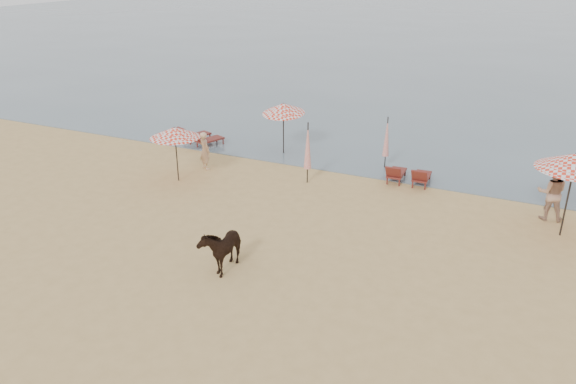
% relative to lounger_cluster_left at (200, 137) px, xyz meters
% --- Properties ---
extents(ground, '(120.00, 120.00, 0.00)m').
position_rel_lounger_cluster_left_xyz_m(ground, '(7.17, -10.76, -0.39)').
color(ground, tan).
rests_on(ground, ground).
extents(sea, '(160.00, 140.00, 0.06)m').
position_rel_lounger_cluster_left_xyz_m(sea, '(7.17, 69.24, -0.39)').
color(sea, '#51606B').
rests_on(sea, ground).
extents(lounger_cluster_left, '(2.01, 1.98, 0.57)m').
position_rel_lounger_cluster_left_xyz_m(lounger_cluster_left, '(0.00, 0.00, 0.00)').
color(lounger_cluster_left, maroon).
rests_on(lounger_cluster_left, ground).
extents(lounger_cluster_right, '(1.62, 1.56, 0.55)m').
position_rel_lounger_cluster_left_xyz_m(lounger_cluster_right, '(9.90, -0.72, -0.01)').
color(lounger_cluster_right, maroon).
rests_on(lounger_cluster_right, ground).
extents(umbrella_open_left_a, '(1.91, 1.91, 2.17)m').
position_rel_lounger_cluster_left_xyz_m(umbrella_open_left_a, '(1.70, -4.14, 1.55)').
color(umbrella_open_left_a, black).
rests_on(umbrella_open_left_a, ground).
extents(umbrella_open_left_b, '(1.85, 1.89, 2.36)m').
position_rel_lounger_cluster_left_xyz_m(umbrella_open_left_b, '(4.03, 0.52, 1.65)').
color(umbrella_open_left_b, black).
rests_on(umbrella_open_left_b, ground).
extents(umbrella_open_right, '(2.24, 2.24, 2.73)m').
position_rel_lounger_cluster_left_xyz_m(umbrella_open_right, '(15.29, -2.95, 2.06)').
color(umbrella_open_right, black).
rests_on(umbrella_open_right, ground).
extents(umbrella_closed_left, '(0.29, 0.29, 2.40)m').
position_rel_lounger_cluster_left_xyz_m(umbrella_closed_left, '(6.34, -2.21, 1.08)').
color(umbrella_closed_left, black).
rests_on(umbrella_closed_left, ground).
extents(umbrella_closed_right, '(0.26, 0.26, 2.17)m').
position_rel_lounger_cluster_left_xyz_m(umbrella_closed_right, '(8.61, 0.61, 0.94)').
color(umbrella_closed_right, black).
rests_on(umbrella_closed_right, ground).
extents(cow, '(0.83, 1.62, 1.33)m').
position_rel_lounger_cluster_left_xyz_m(cow, '(6.70, -9.12, 0.27)').
color(cow, black).
rests_on(cow, ground).
extents(beachgoer_left, '(0.68, 0.60, 1.57)m').
position_rel_lounger_cluster_left_xyz_m(beachgoer_left, '(1.97, -2.59, 0.39)').
color(beachgoer_left, '#D6AB85').
rests_on(beachgoer_left, ground).
extents(beachgoer_right_a, '(1.01, 0.83, 1.90)m').
position_rel_lounger_cluster_left_xyz_m(beachgoer_right_a, '(14.87, -1.84, 0.55)').
color(beachgoer_right_a, tan).
rests_on(beachgoer_right_a, ground).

